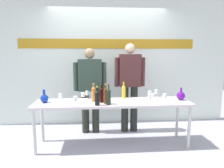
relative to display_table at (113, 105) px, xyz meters
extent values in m
plane|color=#A1A3B0|center=(0.00, 0.00, -0.70)|extent=(10.00, 10.00, 0.00)
cube|color=silver|center=(0.00, 1.20, 0.80)|extent=(5.35, 0.10, 3.00)
cube|color=#B7841E|center=(0.00, 1.15, 1.05)|extent=(3.74, 0.01, 0.20)
cube|color=silver|center=(0.00, 0.00, 0.04)|extent=(2.58, 0.59, 0.04)
cylinder|color=silver|center=(-1.23, -0.25, -0.34)|extent=(0.05, 0.05, 0.72)
cylinder|color=silver|center=(1.23, -0.25, -0.34)|extent=(0.05, 0.05, 0.72)
cylinder|color=silver|center=(-1.23, 0.25, -0.34)|extent=(0.05, 0.05, 0.72)
cylinder|color=silver|center=(1.23, 0.25, -0.34)|extent=(0.05, 0.05, 0.72)
sphere|color=#0F309B|center=(-1.12, 0.03, 0.13)|extent=(0.13, 0.13, 0.13)
cylinder|color=#0F309B|center=(-1.12, 0.03, 0.23)|extent=(0.04, 0.04, 0.10)
sphere|color=#56118A|center=(1.18, 0.03, 0.13)|extent=(0.15, 0.15, 0.15)
cylinder|color=#56118A|center=(1.18, 0.03, 0.24)|extent=(0.03, 0.03, 0.08)
cylinder|color=#242821|center=(-0.49, 0.61, -0.28)|extent=(0.14, 0.14, 0.84)
cylinder|color=#242821|center=(-0.29, 0.61, -0.28)|extent=(0.14, 0.14, 0.84)
cube|color=#2B3E35|center=(-0.39, 0.61, 0.44)|extent=(0.44, 0.22, 0.60)
cylinder|color=#2B3E35|center=(-0.66, 0.61, 0.41)|extent=(0.09, 0.09, 0.54)
cylinder|color=#2B3E35|center=(-0.11, 0.61, 0.41)|extent=(0.09, 0.09, 0.54)
sphere|color=#8F7452|center=(-0.39, 0.61, 0.85)|extent=(0.19, 0.19, 0.19)
cylinder|color=#232722|center=(0.29, 0.61, -0.24)|extent=(0.14, 0.14, 0.92)
cylinder|color=#232722|center=(0.48, 0.61, -0.24)|extent=(0.14, 0.14, 0.92)
cube|color=#472627|center=(0.39, 0.61, 0.53)|extent=(0.41, 0.22, 0.62)
cylinder|color=#472627|center=(0.13, 0.61, 0.49)|extent=(0.09, 0.09, 0.56)
cylinder|color=#472627|center=(0.64, 0.61, 0.49)|extent=(0.09, 0.09, 0.56)
sphere|color=#CFB18E|center=(0.39, 0.61, 0.94)|extent=(0.19, 0.19, 0.19)
cylinder|color=black|center=(-0.19, -0.03, 0.17)|extent=(0.07, 0.07, 0.22)
cone|color=black|center=(-0.19, -0.03, 0.30)|extent=(0.07, 0.07, 0.03)
cylinder|color=black|center=(-0.19, -0.03, 0.32)|extent=(0.03, 0.03, 0.07)
cylinder|color=black|center=(-0.19, -0.03, 0.36)|extent=(0.03, 0.03, 0.02)
cylinder|color=black|center=(-0.26, -0.22, 0.16)|extent=(0.08, 0.08, 0.21)
cone|color=black|center=(-0.26, -0.22, 0.28)|extent=(0.08, 0.08, 0.03)
cylinder|color=black|center=(-0.26, -0.22, 0.31)|extent=(0.03, 0.03, 0.08)
cylinder|color=gold|center=(-0.26, -0.22, 0.35)|extent=(0.03, 0.03, 0.02)
cylinder|color=#163E1F|center=(-0.23, 0.10, 0.17)|extent=(0.07, 0.07, 0.22)
cone|color=#163E1F|center=(-0.23, 0.10, 0.29)|extent=(0.07, 0.07, 0.03)
cylinder|color=#163E1F|center=(-0.23, 0.10, 0.31)|extent=(0.02, 0.02, 0.06)
cylinder|color=black|center=(-0.23, 0.10, 0.35)|extent=(0.03, 0.03, 0.02)
cylinder|color=orange|center=(-0.32, 0.02, 0.17)|extent=(0.07, 0.07, 0.23)
cone|color=orange|center=(-0.32, 0.02, 0.30)|extent=(0.07, 0.07, 0.03)
cylinder|color=orange|center=(-0.32, 0.02, 0.32)|extent=(0.03, 0.03, 0.06)
cylinder|color=gold|center=(-0.32, 0.02, 0.36)|extent=(0.03, 0.03, 0.02)
cylinder|color=black|center=(-0.08, -0.20, 0.18)|extent=(0.07, 0.07, 0.23)
cone|color=black|center=(-0.08, -0.20, 0.30)|extent=(0.07, 0.07, 0.03)
cylinder|color=black|center=(-0.08, -0.20, 0.33)|extent=(0.02, 0.02, 0.09)
cylinder|color=#AC2127|center=(-0.08, -0.20, 0.38)|extent=(0.03, 0.03, 0.02)
cylinder|color=gold|center=(0.21, 0.24, 0.17)|extent=(0.07, 0.07, 0.21)
cone|color=gold|center=(0.21, 0.24, 0.28)|extent=(0.07, 0.07, 0.03)
cylinder|color=gold|center=(0.21, 0.24, 0.30)|extent=(0.02, 0.02, 0.07)
cylinder|color=gold|center=(0.21, 0.24, 0.35)|extent=(0.03, 0.03, 0.02)
cylinder|color=#50350E|center=(-0.12, -0.12, 0.18)|extent=(0.07, 0.07, 0.23)
cone|color=#50350E|center=(-0.12, -0.12, 0.31)|extent=(0.07, 0.07, 0.03)
cylinder|color=#50350E|center=(-0.12, -0.12, 0.33)|extent=(0.03, 0.03, 0.07)
cylinder|color=gold|center=(-0.12, -0.12, 0.37)|extent=(0.03, 0.03, 0.02)
cylinder|color=white|center=(-0.49, 0.10, 0.06)|extent=(0.06, 0.06, 0.00)
cylinder|color=white|center=(-0.49, 0.10, 0.10)|extent=(0.01, 0.01, 0.07)
cylinder|color=white|center=(-0.49, 0.10, 0.17)|extent=(0.06, 0.06, 0.08)
cylinder|color=white|center=(-0.43, 0.24, 0.06)|extent=(0.06, 0.06, 0.00)
cylinder|color=white|center=(-0.43, 0.24, 0.10)|extent=(0.01, 0.01, 0.06)
cylinder|color=white|center=(-0.43, 0.24, 0.17)|extent=(0.06, 0.06, 0.08)
cylinder|color=white|center=(-0.87, 0.06, 0.06)|extent=(0.05, 0.05, 0.00)
cylinder|color=white|center=(-0.87, 0.06, 0.09)|extent=(0.01, 0.01, 0.06)
cylinder|color=white|center=(-0.87, 0.06, 0.16)|extent=(0.06, 0.06, 0.08)
cylinder|color=white|center=(-0.60, -0.20, 0.06)|extent=(0.05, 0.05, 0.00)
cylinder|color=white|center=(-0.60, -0.20, 0.10)|extent=(0.01, 0.01, 0.07)
cylinder|color=white|center=(-0.60, -0.20, 0.17)|extent=(0.07, 0.07, 0.08)
cylinder|color=white|center=(0.84, -0.13, 0.06)|extent=(0.05, 0.05, 0.00)
cylinder|color=white|center=(0.84, -0.13, 0.10)|extent=(0.01, 0.01, 0.07)
cylinder|color=white|center=(0.84, -0.13, 0.17)|extent=(0.07, 0.07, 0.08)
cylinder|color=white|center=(0.58, -0.16, 0.06)|extent=(0.06, 0.06, 0.00)
cylinder|color=white|center=(0.58, -0.16, 0.09)|extent=(0.01, 0.01, 0.06)
cylinder|color=white|center=(0.58, -0.16, 0.16)|extent=(0.06, 0.06, 0.09)
cylinder|color=white|center=(0.80, 0.22, 0.06)|extent=(0.06, 0.06, 0.00)
cylinder|color=white|center=(0.80, 0.22, 0.10)|extent=(0.01, 0.01, 0.07)
cylinder|color=white|center=(0.80, 0.22, 0.17)|extent=(0.06, 0.06, 0.07)
cylinder|color=white|center=(0.67, -0.02, 0.06)|extent=(0.06, 0.06, 0.00)
cylinder|color=white|center=(0.67, -0.02, 0.09)|extent=(0.01, 0.01, 0.06)
cylinder|color=white|center=(0.67, -0.02, 0.16)|extent=(0.06, 0.06, 0.07)
cylinder|color=white|center=(0.68, 0.20, 0.06)|extent=(0.05, 0.05, 0.00)
cylinder|color=white|center=(0.68, 0.20, 0.09)|extent=(0.01, 0.01, 0.06)
cylinder|color=white|center=(0.68, 0.20, 0.16)|extent=(0.07, 0.07, 0.07)
camera|label=1|loc=(-0.29, -3.34, 0.89)|focal=33.13mm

